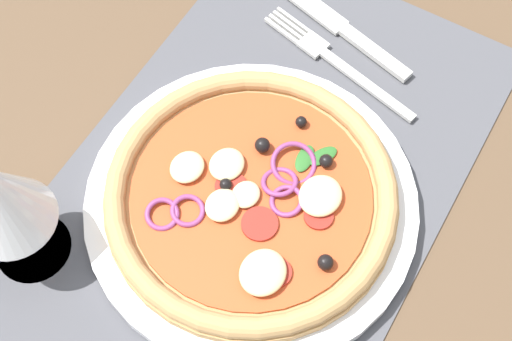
{
  "coord_description": "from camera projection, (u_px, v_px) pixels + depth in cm",
  "views": [
    {
      "loc": [
        -25.97,
        -14.72,
        58.02
      ],
      "look_at": [
        -0.97,
        0.0,
        2.83
      ],
      "focal_mm": 51.13,
      "sensor_mm": 36.0,
      "label": 1
    }
  ],
  "objects": [
    {
      "name": "plate",
      "position": [
        251.0,
        204.0,
        0.63
      ],
      "size": [
        28.64,
        28.64,
        1.43
      ],
      "primitive_type": "cylinder",
      "color": "white",
      "rests_on": "placemat"
    },
    {
      "name": "fork",
      "position": [
        331.0,
        58.0,
        0.71
      ],
      "size": [
        5.58,
        17.87,
        0.44
      ],
      "rotation": [
        0.0,
        0.0,
        1.34
      ],
      "color": "silver",
      "rests_on": "placemat"
    },
    {
      "name": "knife",
      "position": [
        329.0,
        18.0,
        0.73
      ],
      "size": [
        6.59,
        19.78,
        0.62
      ],
      "rotation": [
        0.0,
        0.0,
        1.32
      ],
      "color": "silver",
      "rests_on": "placemat"
    },
    {
      "name": "ground_plane",
      "position": [
        261.0,
        183.0,
        0.66
      ],
      "size": [
        190.0,
        140.0,
        2.4
      ],
      "primitive_type": "cube",
      "color": "brown"
    },
    {
      "name": "placemat",
      "position": [
        261.0,
        176.0,
        0.65
      ],
      "size": [
        49.57,
        31.74,
        0.4
      ],
      "primitive_type": "cube",
      "color": "#4C4C51",
      "rests_on": "ground_plane"
    },
    {
      "name": "pizza",
      "position": [
        252.0,
        196.0,
        0.61
      ],
      "size": [
        24.93,
        24.93,
        2.64
      ],
      "color": "tan",
      "rests_on": "plate"
    }
  ]
}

